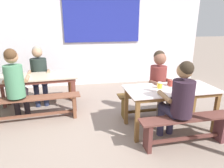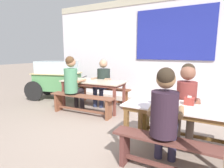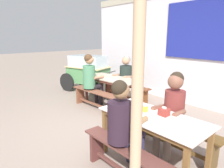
# 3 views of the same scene
# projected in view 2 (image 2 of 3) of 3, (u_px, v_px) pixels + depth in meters

# --- Properties ---
(ground_plane) EXTENTS (40.00, 40.00, 0.00)m
(ground_plane) POSITION_uv_depth(u_px,v_px,m) (107.00, 132.00, 3.44)
(ground_plane) COLOR gray
(backdrop_wall) EXTENTS (6.99, 0.23, 3.03)m
(backdrop_wall) POSITION_uv_depth(u_px,v_px,m) (154.00, 47.00, 5.47)
(backdrop_wall) COLOR silver
(backdrop_wall) RESTS_ON ground_plane
(dining_table_far) EXTENTS (1.67, 0.80, 0.73)m
(dining_table_far) POSITION_uv_depth(u_px,v_px,m) (93.00, 84.00, 4.75)
(dining_table_far) COLOR #C1B097
(dining_table_far) RESTS_ON ground_plane
(dining_table_near) EXTENTS (1.53, 0.74, 0.73)m
(dining_table_near) POSITION_uv_depth(u_px,v_px,m) (181.00, 112.00, 2.54)
(dining_table_near) COLOR silver
(dining_table_near) RESTS_ON ground_plane
(bench_far_back) EXTENTS (1.61, 0.37, 0.46)m
(bench_far_back) POSITION_uv_depth(u_px,v_px,m) (103.00, 93.00, 5.27)
(bench_far_back) COLOR brown
(bench_far_back) RESTS_ON ground_plane
(bench_far_front) EXTENTS (1.66, 0.38, 0.46)m
(bench_far_front) POSITION_uv_depth(u_px,v_px,m) (82.00, 102.00, 4.34)
(bench_far_front) COLOR brown
(bench_far_front) RESTS_ON ground_plane
(bench_near_back) EXTENTS (1.54, 0.29, 0.46)m
(bench_near_back) POSITION_uv_depth(u_px,v_px,m) (184.00, 123.00, 3.05)
(bench_near_back) COLOR brown
(bench_near_back) RESTS_ON ground_plane
(bench_near_front) EXTENTS (1.43, 0.27, 0.46)m
(bench_near_front) POSITION_uv_depth(u_px,v_px,m) (172.00, 153.00, 2.14)
(bench_near_front) COLOR brown
(bench_near_front) RESTS_ON ground_plane
(food_cart) EXTENTS (1.89, 1.25, 1.18)m
(food_cart) POSITION_uv_depth(u_px,v_px,m) (57.00, 77.00, 5.75)
(food_cart) COLOR #518D54
(food_cart) RESTS_ON ground_plane
(person_right_near_table) EXTENTS (0.44, 0.52, 1.29)m
(person_right_near_table) POSITION_uv_depth(u_px,v_px,m) (186.00, 98.00, 2.92)
(person_right_near_table) COLOR #6C5C53
(person_right_near_table) RESTS_ON ground_plane
(person_left_back_turned) EXTENTS (0.44, 0.53, 1.36)m
(person_left_back_turned) POSITION_uv_depth(u_px,v_px,m) (72.00, 80.00, 4.43)
(person_left_back_turned) COLOR black
(person_left_back_turned) RESTS_ON ground_plane
(person_center_facing) EXTENTS (0.50, 0.61, 1.28)m
(person_center_facing) POSITION_uv_depth(u_px,v_px,m) (103.00, 78.00, 5.13)
(person_center_facing) COLOR #293150
(person_center_facing) RESTS_ON ground_plane
(person_near_front) EXTENTS (0.45, 0.57, 1.29)m
(person_near_front) POSITION_uv_depth(u_px,v_px,m) (165.00, 114.00, 2.19)
(person_near_front) COLOR #302C48
(person_near_front) RESTS_ON ground_plane
(tissue_box) EXTENTS (0.13, 0.12, 0.12)m
(tissue_box) POSITION_uv_depth(u_px,v_px,m) (189.00, 101.00, 2.59)
(tissue_box) COLOR #98342D
(tissue_box) RESTS_ON dining_table_near
(condiment_jar) EXTENTS (0.08, 0.08, 0.10)m
(condiment_jar) POSITION_uv_depth(u_px,v_px,m) (168.00, 100.00, 2.65)
(condiment_jar) COLOR yellow
(condiment_jar) RESTS_ON dining_table_near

